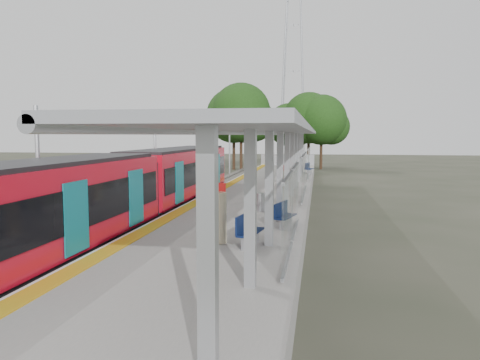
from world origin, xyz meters
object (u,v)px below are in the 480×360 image
at_px(bench_mid, 283,214).
at_px(bench_near, 248,229).
at_px(info_pillar_far, 282,187).
at_px(info_pillar_near, 220,217).
at_px(bench_far, 308,168).
at_px(litter_bin, 260,202).
at_px(train, 130,189).

bearing_deg(bench_mid, bench_near, -90.49).
distance_m(bench_near, info_pillar_far, 8.94).
bearing_deg(info_pillar_near, bench_near, -14.66).
relative_size(bench_near, info_pillar_far, 0.79).
height_order(bench_near, bench_far, bench_near).
relative_size(info_pillar_far, litter_bin, 2.38).
distance_m(train, litter_bin, 5.70).
relative_size(train, litter_bin, 34.17).
relative_size(bench_near, litter_bin, 1.88).
xyz_separation_m(train, bench_mid, (6.73, -2.03, -0.56)).
height_order(bench_near, litter_bin, bench_near).
height_order(bench_far, litter_bin, bench_far).
bearing_deg(info_pillar_near, bench_far, 89.84).
height_order(train, litter_bin, train).
bearing_deg(info_pillar_near, train, 140.39).
height_order(train, bench_far, train).
relative_size(bench_near, bench_far, 1.03).
xyz_separation_m(bench_near, info_pillar_near, (-0.93, 0.32, 0.29)).
height_order(info_pillar_near, info_pillar_far, info_pillar_far).
distance_m(train, bench_near, 7.80).
distance_m(info_pillar_near, litter_bin, 6.39).
bearing_deg(info_pillar_near, litter_bin, 90.02).
distance_m(bench_near, bench_mid, 3.19).
height_order(train, info_pillar_far, train).
distance_m(train, info_pillar_far, 7.29).
relative_size(train, info_pillar_near, 14.57).
distance_m(info_pillar_near, info_pillar_far, 8.70).
relative_size(bench_far, info_pillar_near, 0.78).
bearing_deg(litter_bin, bench_near, -86.25).
xyz_separation_m(bench_far, info_pillar_near, (-2.17, -26.97, 0.31)).
xyz_separation_m(train, bench_near, (5.88, -5.11, -0.52)).
relative_size(train, bench_far, 18.64).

